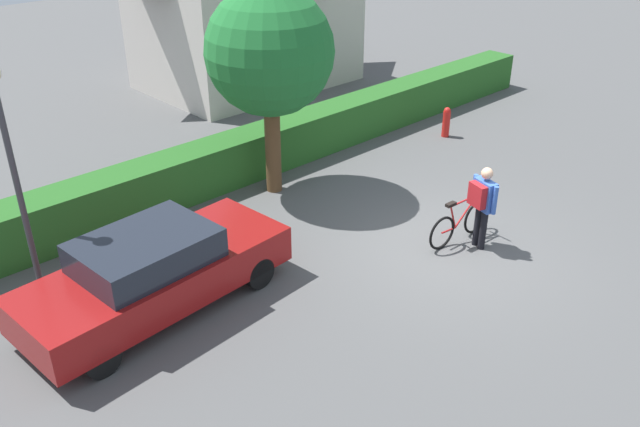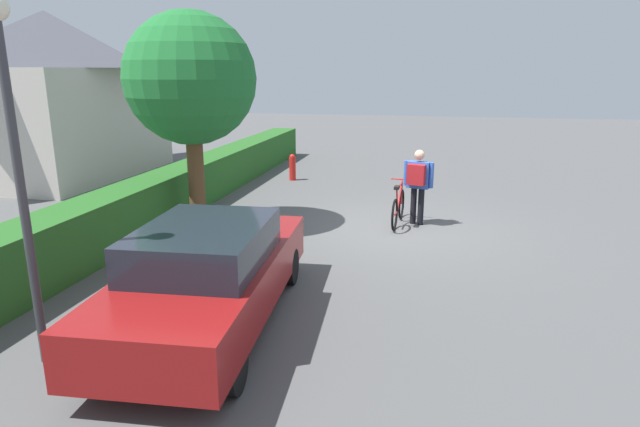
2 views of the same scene
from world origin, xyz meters
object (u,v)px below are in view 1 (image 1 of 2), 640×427
(street_lamp, at_px, (10,157))
(parked_car_near, at_px, (154,271))
(person_rider, at_px, (482,200))
(fire_hydrant, at_px, (446,122))
(bicycle, at_px, (459,223))
(tree_kerbside, at_px, (270,52))

(street_lamp, bearing_deg, parked_car_near, -49.82)
(person_rider, xyz_separation_m, street_lamp, (-6.77, 3.99, 1.63))
(street_lamp, height_order, fire_hydrant, street_lamp)
(bicycle, xyz_separation_m, person_rider, (0.06, -0.40, 0.62))
(bicycle, bearing_deg, tree_kerbside, 105.26)
(bicycle, distance_m, street_lamp, 7.93)
(parked_car_near, xyz_separation_m, bicycle, (5.42, -2.07, -0.34))
(bicycle, relative_size, person_rider, 1.01)
(parked_car_near, xyz_separation_m, tree_kerbside, (4.27, 2.12, 2.38))
(street_lamp, distance_m, tree_kerbside, 5.61)
(bicycle, distance_m, fire_hydrant, 5.56)
(parked_car_near, xyz_separation_m, fire_hydrant, (9.70, 1.48, -0.31))
(person_rider, xyz_separation_m, fire_hydrant, (4.22, 3.94, -0.58))
(tree_kerbside, bearing_deg, street_lamp, -173.90)
(parked_car_near, bearing_deg, person_rider, -24.24)
(street_lamp, bearing_deg, tree_kerbside, 6.10)
(person_rider, distance_m, fire_hydrant, 5.80)
(fire_hydrant, bearing_deg, person_rider, -136.92)
(parked_car_near, xyz_separation_m, person_rider, (5.48, -2.47, 0.28))
(street_lamp, distance_m, fire_hydrant, 11.21)
(bicycle, bearing_deg, parked_car_near, 159.07)
(bicycle, xyz_separation_m, fire_hydrant, (4.28, 3.55, 0.03))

